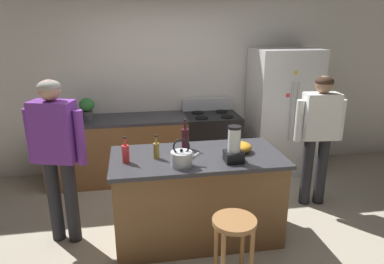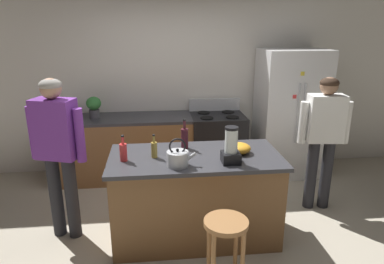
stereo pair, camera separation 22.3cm
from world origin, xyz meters
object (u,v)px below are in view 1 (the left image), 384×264
blender_appliance (234,147)px  mixing_bowl (240,147)px  person_by_sink_right (319,129)px  stove_range (211,144)px  kitchen_island (197,196)px  bottle_wine (185,138)px  bottle_vinegar (156,150)px  bar_stool (234,235)px  bottle_soda (126,153)px  person_by_island_left (56,148)px  tea_kettle (182,158)px  potted_plant (87,107)px  refrigerator (282,112)px

blender_appliance → mixing_bowl: 0.29m
mixing_bowl → person_by_sink_right: bearing=21.0°
stove_range → kitchen_island: bearing=-108.2°
bottle_wine → bottle_vinegar: bearing=-144.1°
bar_stool → blender_appliance: size_ratio=1.89×
stove_range → bottle_soda: bearing=-127.0°
person_by_sink_right → bottle_soda: size_ratio=6.24×
kitchen_island → bottle_soda: bottle_soda is taller
person_by_sink_right → mixing_bowl: person_by_sink_right is taller
person_by_island_left → tea_kettle: bearing=-18.9°
blender_appliance → bottle_wine: blender_appliance is taller
person_by_sink_right → bottle_soda: (-2.24, -0.50, 0.03)m
stove_range → bottle_wine: (-0.59, -1.30, 0.56)m
person_by_sink_right → blender_appliance: (-1.24, -0.66, 0.09)m
person_by_island_left → person_by_sink_right: person_by_island_left is taller
stove_range → person_by_sink_right: size_ratio=0.68×
person_by_island_left → tea_kettle: size_ratio=6.09×
person_by_sink_right → blender_appliance: size_ratio=4.55×
kitchen_island → mixing_bowl: 0.68m
person_by_sink_right → potted_plant: (-2.76, 1.11, 0.11)m
kitchen_island → refrigerator: 2.21m
refrigerator → bottle_wine: (-1.64, -1.28, 0.11)m
potted_plant → bottle_soda: 1.70m
mixing_bowl → bottle_vinegar: bearing=-178.2°
refrigerator → potted_plant: 2.77m
mixing_bowl → tea_kettle: tea_kettle is taller
stove_range → bottle_soda: bottle_soda is taller
refrigerator → tea_kettle: 2.47m
stove_range → potted_plant: size_ratio=3.63×
bottle_vinegar → kitchen_island: bearing=1.2°
potted_plant → mixing_bowl: bearing=-42.6°
bar_stool → mixing_bowl: mixing_bowl is taller
kitchen_island → tea_kettle: 0.61m
person_by_sink_right → tea_kettle: size_ratio=5.80×
bottle_vinegar → mixing_bowl: size_ratio=1.03×
potted_plant → bar_stool: bearing=-60.1°
potted_plant → tea_kettle: bearing=-60.3°
mixing_bowl → bar_stool: bearing=-109.6°
refrigerator → tea_kettle: bearing=-135.0°
bottle_vinegar → bottle_soda: bearing=-169.3°
stove_range → tea_kettle: size_ratio=3.95×
refrigerator → potted_plant: refrigerator is taller
bar_stool → blender_appliance: 0.82m
refrigerator → person_by_island_left: bearing=-155.1°
refrigerator → stove_range: (-1.05, 0.02, -0.45)m
bottle_vinegar → tea_kettle: tea_kettle is taller
refrigerator → person_by_sink_right: size_ratio=1.14×
person_by_sink_right → mixing_bowl: bearing=-159.0°
bar_stool → bottle_wine: size_ratio=2.10×
stove_range → mixing_bowl: (-0.05, -1.51, 0.49)m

